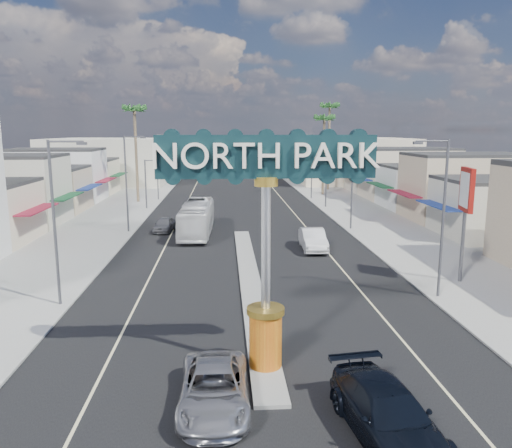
{
  "coord_description": "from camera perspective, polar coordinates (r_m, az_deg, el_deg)",
  "views": [
    {
      "loc": [
        -1.58,
        -16.61,
        9.48
      ],
      "look_at": [
        0.13,
        9.9,
        4.47
      ],
      "focal_mm": 35.0,
      "sensor_mm": 36.0,
      "label": 1
    }
  ],
  "objects": [
    {
      "name": "suv_left",
      "position": [
        18.16,
        -4.83,
        -18.22
      ],
      "size": [
        2.38,
        5.15,
        1.43
      ],
      "primitive_type": "imported",
      "rotation": [
        0.0,
        0.0,
        -0.0
      ],
      "color": "#9E9DA2",
      "rests_on": "ground"
    },
    {
      "name": "palm_left_far",
      "position": [
        67.62,
        -13.72,
        12.1
      ],
      "size": [
        2.6,
        2.6,
        13.1
      ],
      "color": "brown",
      "rests_on": "ground"
    },
    {
      "name": "car_parked_left",
      "position": [
        48.05,
        -10.44,
        -0.03
      ],
      "size": [
        2.04,
        4.19,
        1.38
      ],
      "primitive_type": "imported",
      "rotation": [
        0.0,
        0.0,
        -0.11
      ],
      "color": "slate",
      "rests_on": "ground"
    },
    {
      "name": "sidewalk_left",
      "position": [
        49.15,
        -18.25,
        -0.9
      ],
      "size": [
        8.0,
        120.0,
        0.12
      ],
      "primitive_type": "cube",
      "color": "gray",
      "rests_on": "ground"
    },
    {
      "name": "traffic_signal_right",
      "position": [
        61.78,
        6.39,
        5.79
      ],
      "size": [
        5.09,
        0.45,
        6.0
      ],
      "color": "#47474C",
      "rests_on": "ground"
    },
    {
      "name": "bank_pylon_sign",
      "position": [
        33.06,
        22.89,
        2.94
      ],
      "size": [
        0.68,
        2.24,
        7.13
      ],
      "rotation": [
        0.0,
        0.0,
        -0.19
      ],
      "color": "#47474C",
      "rests_on": "sidewalk_right"
    },
    {
      "name": "car_parked_right",
      "position": [
        40.28,
        6.52,
        -1.76
      ],
      "size": [
        1.93,
        5.17,
        1.69
      ],
      "primitive_type": "imported",
      "rotation": [
        0.0,
        0.0,
        -0.03
      ],
      "color": "silver",
      "rests_on": "ground"
    },
    {
      "name": "streetlight_r_mid",
      "position": [
        48.34,
        10.76,
        5.26
      ],
      "size": [
        2.03,
        0.22,
        9.0
      ],
      "color": "#47474C",
      "rests_on": "ground"
    },
    {
      "name": "streetlight_l_far",
      "position": [
        69.32,
        -11.1,
        6.84
      ],
      "size": [
        2.03,
        0.22,
        9.0
      ],
      "color": "#47474C",
      "rests_on": "ground"
    },
    {
      "name": "palm_right_mid",
      "position": [
        74.07,
        7.82,
        11.46
      ],
      "size": [
        2.6,
        2.6,
        12.1
      ],
      "color": "brown",
      "rests_on": "ground"
    },
    {
      "name": "city_bus",
      "position": [
        46.19,
        -6.78,
        0.66
      ],
      "size": [
        2.91,
        10.84,
        3.0
      ],
      "primitive_type": "imported",
      "rotation": [
        0.0,
        0.0,
        -0.04
      ],
      "color": "silver",
      "rests_on": "ground"
    },
    {
      "name": "traffic_signal_left",
      "position": [
        61.31,
        -10.86,
        5.63
      ],
      "size": [
        5.09,
        0.45,
        6.0
      ],
      "color": "#47474C",
      "rests_on": "ground"
    },
    {
      "name": "streetlight_r_far",
      "position": [
        69.8,
        6.27,
        7.0
      ],
      "size": [
        2.03,
        0.22,
        9.0
      ],
      "color": "#47474C",
      "rests_on": "ground"
    },
    {
      "name": "streetlight_l_mid",
      "position": [
        47.65,
        -14.44,
        5.04
      ],
      "size": [
        2.03,
        0.22,
        9.0
      ],
      "color": "#47474C",
      "rests_on": "ground"
    },
    {
      "name": "backdrop_far_left",
      "position": [
        94.02,
        -16.35,
        6.92
      ],
      "size": [
        20.0,
        20.0,
        8.0
      ],
      "primitive_type": "cube",
      "color": "#B7B29E",
      "rests_on": "ground"
    },
    {
      "name": "streetlight_r_near",
      "position": [
        29.53,
        20.37,
        1.42
      ],
      "size": [
        2.03,
        0.22,
        9.0
      ],
      "color": "#47474C",
      "rests_on": "ground"
    },
    {
      "name": "palm_right_far",
      "position": [
        80.4,
        8.42,
        12.65
      ],
      "size": [
        2.6,
        2.6,
        14.1
      ],
      "color": "brown",
      "rests_on": "ground"
    },
    {
      "name": "suv_right",
      "position": [
        17.05,
        14.8,
        -20.23
      ],
      "size": [
        3.04,
        5.9,
        1.64
      ],
      "primitive_type": "imported",
      "rotation": [
        0.0,
        0.0,
        0.14
      ],
      "color": "black",
      "rests_on": "ground"
    },
    {
      "name": "streetlight_l_near",
      "position": [
        28.39,
        -21.81,
        0.97
      ],
      "size": [
        2.03,
        0.22,
        9.0
      ],
      "color": "#47474C",
      "rests_on": "ground"
    },
    {
      "name": "ground",
      "position": [
        47.59,
        -1.71,
        -0.8
      ],
      "size": [
        160.0,
        160.0,
        0.0
      ],
      "primitive_type": "plane",
      "color": "gray",
      "rests_on": "ground"
    },
    {
      "name": "median_island",
      "position": [
        32.06,
        -0.71,
        -6.36
      ],
      "size": [
        1.3,
        30.0,
        0.16
      ],
      "primitive_type": "cube",
      "color": "gray",
      "rests_on": "ground"
    },
    {
      "name": "road",
      "position": [
        47.59,
        -1.71,
        -0.8
      ],
      "size": [
        20.0,
        120.0,
        0.01
      ],
      "primitive_type": "cube",
      "color": "black",
      "rests_on": "ground"
    },
    {
      "name": "storefront_row_left",
      "position": [
        64.02,
        -24.23,
        3.94
      ],
      "size": [
        12.0,
        42.0,
        6.0
      ],
      "primitive_type": "cube",
      "color": "beige",
      "rests_on": "ground"
    },
    {
      "name": "sidewalk_right",
      "position": [
        50.04,
        14.52,
        -0.51
      ],
      "size": [
        8.0,
        120.0,
        0.12
      ],
      "primitive_type": "cube",
      "color": "gray",
      "rests_on": "ground"
    },
    {
      "name": "gateway_sign",
      "position": [
        19.0,
        1.15,
        -0.1
      ],
      "size": [
        8.2,
        1.5,
        9.15
      ],
      "color": "red",
      "rests_on": "median_island"
    },
    {
      "name": "storefront_row_right",
      "position": [
        65.19,
        19.49,
        4.38
      ],
      "size": [
        12.0,
        42.0,
        6.0
      ],
      "primitive_type": "cube",
      "color": "#B7B29E",
      "rests_on": "ground"
    },
    {
      "name": "backdrop_far_right",
      "position": [
        94.76,
        10.81,
        7.19
      ],
      "size": [
        20.0,
        20.0,
        8.0
      ],
      "primitive_type": "cube",
      "color": "beige",
      "rests_on": "ground"
    }
  ]
}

